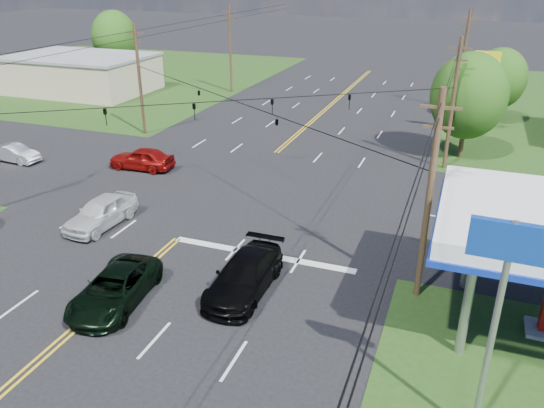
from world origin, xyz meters
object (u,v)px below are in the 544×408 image
at_px(pole_right_far, 463,60).
at_px(tree_right_b, 499,79).
at_px(retail_nw, 82,75).
at_px(tree_right_a, 469,96).
at_px(pole_nw, 140,79).
at_px(pole_ne, 453,103).
at_px(suv_black, 245,276).
at_px(pole_left_far, 230,48).
at_px(tree_far_l, 114,37).
at_px(sedan_silver, 15,153).
at_px(pickup_dkgreen, 115,288).
at_px(pickup_white, 101,212).
at_px(pole_se, 429,196).
at_px(polesign_se, 505,275).

height_order(pole_right_far, tree_right_b, pole_right_far).
relative_size(retail_nw, tree_right_a, 1.96).
bearing_deg(pole_nw, tree_right_b, 26.95).
bearing_deg(pole_ne, suv_black, -110.14).
relative_size(pole_right_far, suv_black, 1.76).
height_order(tree_right_b, suv_black, tree_right_b).
xyz_separation_m(pole_left_far, suv_black, (18.51, -39.43, -4.34)).
relative_size(tree_far_l, sedan_silver, 2.15).
xyz_separation_m(pickup_dkgreen, pickup_white, (-5.43, 6.30, 0.10)).
relative_size(retail_nw, suv_black, 2.82).
relative_size(pole_ne, tree_right_b, 1.34).
bearing_deg(suv_black, pole_ne, 69.82).
bearing_deg(pole_nw, pickup_white, -64.60).
height_order(tree_right_a, suv_black, tree_right_a).
xyz_separation_m(pole_nw, tree_right_a, (27.00, 3.00, -0.05)).
distance_m(pickup_dkgreen, suv_black, 5.77).
bearing_deg(tree_far_l, pole_nw, -50.44).
distance_m(pole_se, polesign_se, 8.02).
xyz_separation_m(pole_left_far, tree_right_a, (27.00, -16.00, -0.30)).
distance_m(pole_left_far, tree_right_a, 31.39).
relative_size(pole_ne, pole_right_far, 0.95).
height_order(pole_left_far, polesign_se, pole_left_far).
bearing_deg(tree_right_a, pole_se, -92.73).
bearing_deg(pickup_white, pole_se, -0.08).
bearing_deg(sedan_silver, pole_right_far, -44.35).
bearing_deg(pole_nw, sedan_silver, -117.22).
relative_size(pole_ne, suv_black, 1.67).
relative_size(pole_right_far, tree_far_l, 1.15).
distance_m(pickup_white, sedan_silver, 14.96).
xyz_separation_m(tree_right_a, sedan_silver, (-32.14, -13.00, -4.20)).
bearing_deg(tree_right_b, pole_ne, -103.13).
height_order(pickup_dkgreen, pickup_white, pickup_white).
relative_size(tree_far_l, pickup_dkgreen, 1.61).
distance_m(pole_left_far, suv_black, 43.77).
bearing_deg(pickup_dkgreen, sedan_silver, 137.42).
height_order(tree_far_l, polesign_se, tree_far_l).
distance_m(tree_right_b, pickup_white, 38.66).
xyz_separation_m(retail_nw, pickup_dkgreen, (30.50, -36.30, -1.25)).
relative_size(pole_right_far, pickup_dkgreen, 1.85).
bearing_deg(tree_right_b, tree_far_l, 170.63).
bearing_deg(tree_right_a, pole_left_far, 149.35).
xyz_separation_m(tree_far_l, polesign_se, (47.58, -48.53, 0.75)).
xyz_separation_m(pole_nw, pole_right_far, (26.00, 19.00, 0.25)).
distance_m(pole_ne, pole_right_far, 19.00).
distance_m(pole_se, tree_right_b, 33.19).
bearing_deg(polesign_se, sedan_silver, 155.27).
relative_size(tree_right_a, tree_far_l, 0.94).
bearing_deg(sedan_silver, pole_left_far, -7.37).
distance_m(pickup_dkgreen, pickup_white, 8.32).
bearing_deg(pole_right_far, polesign_se, -86.69).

